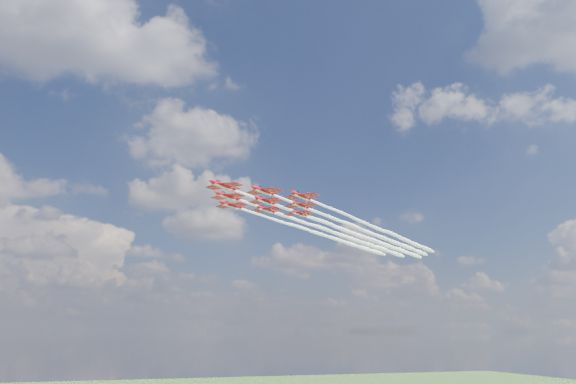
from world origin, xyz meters
The scene contains 9 objects.
jet_lead centered at (27.29, 24.54, 74.13)m, with size 95.11×85.41×3.04m.
jet_row2_port centered at (39.41, 26.93, 74.13)m, with size 95.11×85.41×3.04m.
jet_row2_starb centered at (31.00, 36.31, 74.13)m, with size 95.11×85.41×3.04m.
jet_row3_port centered at (51.52, 29.32, 74.13)m, with size 95.11×85.41×3.04m.
jet_row3_centre centered at (43.11, 38.70, 74.13)m, with size 95.11×85.41×3.04m.
jet_row3_starb centered at (34.71, 48.09, 74.13)m, with size 95.11×85.41×3.04m.
jet_row4_port centered at (55.23, 41.09, 74.13)m, with size 95.11×85.41×3.04m.
jet_row4_starb centered at (46.82, 50.48, 74.13)m, with size 95.11×85.41×3.04m.
jet_tail centered at (58.94, 52.87, 74.13)m, with size 95.11×85.41×3.04m.
Camera 1 is at (-45.79, -161.24, 35.34)m, focal length 35.00 mm.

